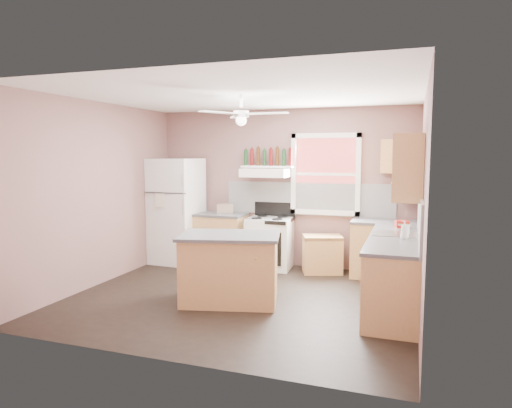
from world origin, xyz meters
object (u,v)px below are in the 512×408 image
(island, at_px, (230,270))
(toaster, at_px, (225,209))
(refrigerator, at_px, (177,211))
(cart, at_px, (322,254))
(stove, at_px, (270,243))

(island, bearing_deg, toaster, 100.43)
(refrigerator, relative_size, island, 1.53)
(cart, bearing_deg, stove, 159.50)
(cart, distance_m, island, 2.06)
(refrigerator, bearing_deg, cart, 5.45)
(refrigerator, relative_size, stove, 2.16)
(cart, relative_size, island, 0.51)
(cart, bearing_deg, toaster, 160.13)
(refrigerator, relative_size, toaster, 6.63)
(toaster, relative_size, cart, 0.46)
(toaster, relative_size, stove, 0.33)
(stove, height_order, cart, stove)
(cart, bearing_deg, island, -134.20)
(stove, bearing_deg, toaster, 176.45)
(refrigerator, relative_size, cart, 3.02)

